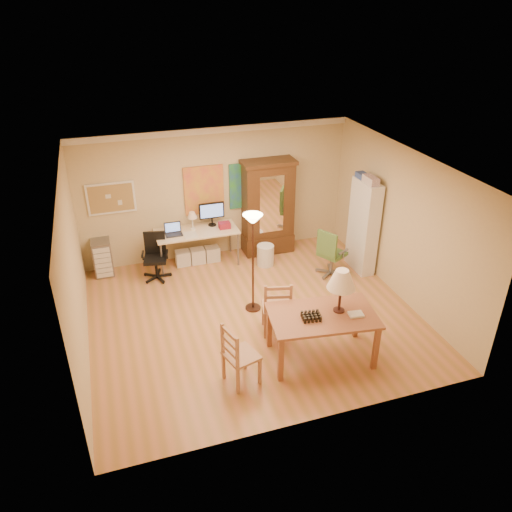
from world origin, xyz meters
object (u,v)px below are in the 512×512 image
object	(u,v)px
dining_table	(329,305)
office_chair_green	(330,263)
computer_desk	(198,243)
armoire	(268,213)
bookshelf	(363,227)
office_chair_black	(156,266)

from	to	relation	value
dining_table	office_chair_green	bearing A→B (deg)	63.13
computer_desk	armoire	distance (m)	1.58
computer_desk	armoire	bearing A→B (deg)	3.07
armoire	bookshelf	bearing A→B (deg)	-40.49
office_chair_black	office_chair_green	xyz separation A→B (m)	(3.27, -0.95, 0.02)
computer_desk	armoire	size ratio (longest dim) A/B	0.82
office_chair_black	dining_table	bearing A→B (deg)	-55.93
computer_desk	office_chair_black	bearing A→B (deg)	-159.98
office_chair_green	office_chair_black	bearing A→B (deg)	163.82
dining_table	computer_desk	size ratio (longest dim) A/B	1.03
office_chair_green	dining_table	bearing A→B (deg)	-116.87
armoire	office_chair_green	bearing A→B (deg)	-58.54
office_chair_black	armoire	bearing A→B (deg)	9.69
dining_table	computer_desk	distance (m)	3.74
office_chair_black	bookshelf	size ratio (longest dim) A/B	0.49
office_chair_black	armoire	size ratio (longest dim) A/B	0.46
computer_desk	bookshelf	bearing A→B (deg)	-21.81
computer_desk	office_chair_green	bearing A→B (deg)	-28.60
computer_desk	bookshelf	distance (m)	3.30
dining_table	computer_desk	world-z (taller)	dining_table
dining_table	office_chair_black	world-z (taller)	dining_table
dining_table	armoire	distance (m)	3.60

